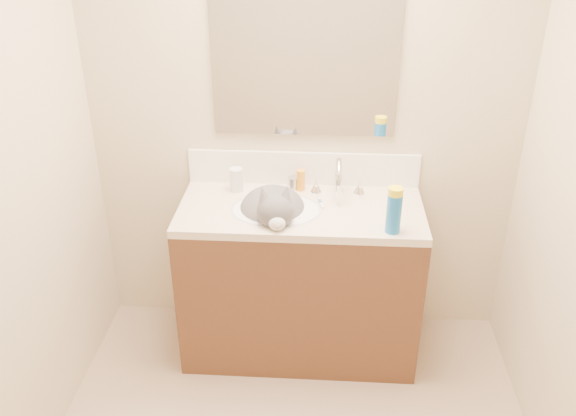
# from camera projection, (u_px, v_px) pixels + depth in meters

# --- Properties ---
(room_shell) EXTENTS (2.24, 2.54, 2.52)m
(room_shell) POSITION_uv_depth(u_px,v_px,m) (288.00, 175.00, 1.83)
(room_shell) COLOR #C8B794
(room_shell) RESTS_ON ground
(vanity_cabinet) EXTENTS (1.20, 0.55, 0.82)m
(vanity_cabinet) POSITION_uv_depth(u_px,v_px,m) (300.00, 283.00, 3.19)
(vanity_cabinet) COLOR #4F2E1B
(vanity_cabinet) RESTS_ON ground
(counter_slab) EXTENTS (1.20, 0.55, 0.04)m
(counter_slab) POSITION_uv_depth(u_px,v_px,m) (301.00, 211.00, 2.99)
(counter_slab) COLOR beige
(counter_slab) RESTS_ON vanity_cabinet
(basin) EXTENTS (0.45, 0.36, 0.14)m
(basin) POSITION_uv_depth(u_px,v_px,m) (276.00, 222.00, 2.99)
(basin) COLOR white
(basin) RESTS_ON vanity_cabinet
(faucet) EXTENTS (0.28, 0.20, 0.21)m
(faucet) POSITION_uv_depth(u_px,v_px,m) (338.00, 180.00, 3.05)
(faucet) COLOR silver
(faucet) RESTS_ON counter_slab
(cat) EXTENTS (0.43, 0.49, 0.35)m
(cat) POSITION_uv_depth(u_px,v_px,m) (273.00, 212.00, 2.97)
(cat) COLOR #4D4B4D
(cat) RESTS_ON basin
(backsplash) EXTENTS (1.20, 0.02, 0.18)m
(backsplash) POSITION_uv_depth(u_px,v_px,m) (303.00, 168.00, 3.17)
(backsplash) COLOR white
(backsplash) RESTS_ON counter_slab
(mirror) EXTENTS (0.90, 0.02, 0.80)m
(mirror) POSITION_uv_depth(u_px,v_px,m) (305.00, 55.00, 2.89)
(mirror) COLOR white
(mirror) RESTS_ON room_shell
(pill_bottle) EXTENTS (0.09, 0.09, 0.12)m
(pill_bottle) POSITION_uv_depth(u_px,v_px,m) (236.00, 180.00, 3.11)
(pill_bottle) COLOR silver
(pill_bottle) RESTS_ON counter_slab
(pill_label) EXTENTS (0.08, 0.08, 0.04)m
(pill_label) POSITION_uv_depth(u_px,v_px,m) (237.00, 183.00, 3.12)
(pill_label) COLOR orange
(pill_label) RESTS_ON pill_bottle
(silver_jar) EXTENTS (0.06, 0.06, 0.06)m
(silver_jar) POSITION_uv_depth(u_px,v_px,m) (293.00, 183.00, 3.15)
(silver_jar) COLOR #B7B7BC
(silver_jar) RESTS_ON counter_slab
(amber_bottle) EXTENTS (0.05, 0.05, 0.11)m
(amber_bottle) POSITION_uv_depth(u_px,v_px,m) (301.00, 180.00, 3.12)
(amber_bottle) COLOR orange
(amber_bottle) RESTS_ON counter_slab
(toothbrush) EXTENTS (0.04, 0.13, 0.01)m
(toothbrush) POSITION_uv_depth(u_px,v_px,m) (320.00, 202.00, 3.02)
(toothbrush) COLOR silver
(toothbrush) RESTS_ON counter_slab
(toothbrush_head) EXTENTS (0.02, 0.03, 0.01)m
(toothbrush_head) POSITION_uv_depth(u_px,v_px,m) (320.00, 201.00, 3.02)
(toothbrush_head) COLOR #5E7EC9
(toothbrush_head) RESTS_ON counter_slab
(spray_can) EXTENTS (0.07, 0.07, 0.19)m
(spray_can) POSITION_uv_depth(u_px,v_px,m) (394.00, 213.00, 2.73)
(spray_can) COLOR #1A69B8
(spray_can) RESTS_ON counter_slab
(spray_cap) EXTENTS (0.07, 0.07, 0.04)m
(spray_cap) POSITION_uv_depth(u_px,v_px,m) (396.00, 192.00, 2.68)
(spray_cap) COLOR yellow
(spray_cap) RESTS_ON spray_can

